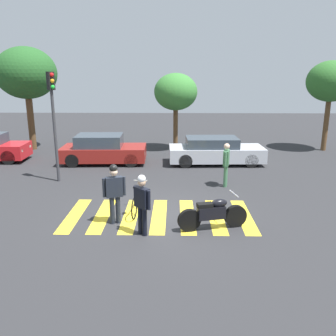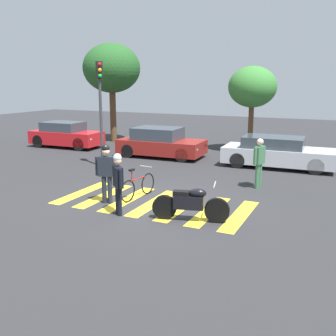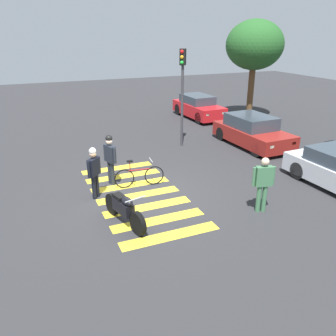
{
  "view_description": "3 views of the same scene",
  "coord_description": "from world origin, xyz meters",
  "px_view_note": "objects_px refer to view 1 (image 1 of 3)",
  "views": [
    {
      "loc": [
        0.49,
        -10.41,
        4.38
      ],
      "look_at": [
        0.26,
        1.46,
        1.18
      ],
      "focal_mm": 37.68,
      "sensor_mm": 36.0,
      "label": 1
    },
    {
      "loc": [
        5.26,
        -10.15,
        3.67
      ],
      "look_at": [
        -0.03,
        1.11,
        0.87
      ],
      "focal_mm": 41.67,
      "sensor_mm": 36.0,
      "label": 2
    },
    {
      "loc": [
        10.04,
        -3.2,
        5.15
      ],
      "look_at": [
        -0.1,
        1.12,
        0.78
      ],
      "focal_mm": 36.99,
      "sensor_mm": 36.0,
      "label": 3
    }
  ],
  "objects_px": {
    "traffic_light_pole": "(53,110)",
    "car_maroon_wagon": "(103,150)",
    "pedestrian_bystander": "(226,162)",
    "leaning_bicycle": "(138,201)",
    "officer_by_motorcycle": "(142,201)",
    "police_motorcycle": "(213,214)",
    "car_silver_sedan": "(215,151)",
    "officer_on_foot": "(114,190)"
  },
  "relations": [
    {
      "from": "officer_by_motorcycle",
      "to": "car_maroon_wagon",
      "type": "distance_m",
      "value": 8.57
    },
    {
      "from": "police_motorcycle",
      "to": "officer_on_foot",
      "type": "height_order",
      "value": "officer_on_foot"
    },
    {
      "from": "officer_on_foot",
      "to": "police_motorcycle",
      "type": "bearing_deg",
      "value": -7.1
    },
    {
      "from": "officer_by_motorcycle",
      "to": "traffic_light_pole",
      "type": "distance_m",
      "value": 6.67
    },
    {
      "from": "police_motorcycle",
      "to": "traffic_light_pole",
      "type": "xyz_separation_m",
      "value": [
        -5.95,
        4.59,
        2.5
      ]
    },
    {
      "from": "leaning_bicycle",
      "to": "traffic_light_pole",
      "type": "height_order",
      "value": "traffic_light_pole"
    },
    {
      "from": "officer_on_foot",
      "to": "car_maroon_wagon",
      "type": "xyz_separation_m",
      "value": [
        -1.82,
        7.37,
        -0.39
      ]
    },
    {
      "from": "pedestrian_bystander",
      "to": "car_maroon_wagon",
      "type": "distance_m",
      "value": 6.74
    },
    {
      "from": "car_maroon_wagon",
      "to": "traffic_light_pole",
      "type": "distance_m",
      "value": 4.08
    },
    {
      "from": "pedestrian_bystander",
      "to": "car_maroon_wagon",
      "type": "relative_size",
      "value": 0.42
    },
    {
      "from": "leaning_bicycle",
      "to": "car_maroon_wagon",
      "type": "height_order",
      "value": "car_maroon_wagon"
    },
    {
      "from": "police_motorcycle",
      "to": "leaning_bicycle",
      "type": "xyz_separation_m",
      "value": [
        -2.28,
        1.21,
        -0.08
      ]
    },
    {
      "from": "car_silver_sedan",
      "to": "pedestrian_bystander",
      "type": "bearing_deg",
      "value": -89.73
    },
    {
      "from": "police_motorcycle",
      "to": "officer_by_motorcycle",
      "type": "bearing_deg",
      "value": -168.75
    },
    {
      "from": "car_silver_sedan",
      "to": "traffic_light_pole",
      "type": "xyz_separation_m",
      "value": [
        -6.86,
        -3.11,
        2.32
      ]
    },
    {
      "from": "car_maroon_wagon",
      "to": "police_motorcycle",
      "type": "bearing_deg",
      "value": -58.73
    },
    {
      "from": "police_motorcycle",
      "to": "officer_by_motorcycle",
      "type": "xyz_separation_m",
      "value": [
        -1.99,
        -0.4,
        0.53
      ]
    },
    {
      "from": "car_maroon_wagon",
      "to": "traffic_light_pole",
      "type": "bearing_deg",
      "value": -111.81
    },
    {
      "from": "officer_by_motorcycle",
      "to": "pedestrian_bystander",
      "type": "distance_m",
      "value": 5.3
    },
    {
      "from": "officer_by_motorcycle",
      "to": "leaning_bicycle",
      "type": "bearing_deg",
      "value": 100.22
    },
    {
      "from": "pedestrian_bystander",
      "to": "car_maroon_wagon",
      "type": "bearing_deg",
      "value": 146.64
    },
    {
      "from": "police_motorcycle",
      "to": "pedestrian_bystander",
      "type": "relative_size",
      "value": 1.17
    },
    {
      "from": "traffic_light_pole",
      "to": "officer_by_motorcycle",
      "type": "bearing_deg",
      "value": -51.53
    },
    {
      "from": "police_motorcycle",
      "to": "leaning_bicycle",
      "type": "distance_m",
      "value": 2.58
    },
    {
      "from": "leaning_bicycle",
      "to": "officer_by_motorcycle",
      "type": "bearing_deg",
      "value": -79.78
    },
    {
      "from": "police_motorcycle",
      "to": "car_silver_sedan",
      "type": "height_order",
      "value": "car_silver_sedan"
    },
    {
      "from": "police_motorcycle",
      "to": "car_maroon_wagon",
      "type": "xyz_separation_m",
      "value": [
        -4.69,
        7.73,
        0.21
      ]
    },
    {
      "from": "car_silver_sedan",
      "to": "car_maroon_wagon",
      "type": "bearing_deg",
      "value": 179.69
    },
    {
      "from": "car_maroon_wagon",
      "to": "officer_by_motorcycle",
      "type": "bearing_deg",
      "value": -71.58
    },
    {
      "from": "police_motorcycle",
      "to": "car_silver_sedan",
      "type": "bearing_deg",
      "value": 83.24
    },
    {
      "from": "officer_on_foot",
      "to": "pedestrian_bystander",
      "type": "xyz_separation_m",
      "value": [
        3.81,
        3.67,
        -0.06
      ]
    },
    {
      "from": "officer_on_foot",
      "to": "pedestrian_bystander",
      "type": "height_order",
      "value": "officer_on_foot"
    },
    {
      "from": "officer_on_foot",
      "to": "officer_by_motorcycle",
      "type": "xyz_separation_m",
      "value": [
        0.89,
        -0.75,
        -0.07
      ]
    },
    {
      "from": "officer_on_foot",
      "to": "officer_by_motorcycle",
      "type": "relative_size",
      "value": 1.05
    },
    {
      "from": "leaning_bicycle",
      "to": "car_silver_sedan",
      "type": "height_order",
      "value": "car_silver_sedan"
    },
    {
      "from": "officer_by_motorcycle",
      "to": "traffic_light_pole",
      "type": "bearing_deg",
      "value": 128.47
    },
    {
      "from": "traffic_light_pole",
      "to": "car_maroon_wagon",
      "type": "bearing_deg",
      "value": 68.19
    },
    {
      "from": "officer_by_motorcycle",
      "to": "car_maroon_wagon",
      "type": "xyz_separation_m",
      "value": [
        -2.71,
        8.13,
        -0.32
      ]
    },
    {
      "from": "car_maroon_wagon",
      "to": "traffic_light_pole",
      "type": "xyz_separation_m",
      "value": [
        -1.26,
        -3.14,
        2.29
      ]
    },
    {
      "from": "police_motorcycle",
      "to": "pedestrian_bystander",
      "type": "height_order",
      "value": "pedestrian_bystander"
    },
    {
      "from": "pedestrian_bystander",
      "to": "car_silver_sedan",
      "type": "height_order",
      "value": "pedestrian_bystander"
    },
    {
      "from": "officer_on_foot",
      "to": "car_silver_sedan",
      "type": "distance_m",
      "value": 8.27
    }
  ]
}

